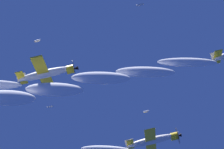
# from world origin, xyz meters

# --- Properties ---
(airplane_left_wingman) EXTENTS (8.79, 9.14, 4.88)m
(airplane_left_wingman) POSITION_xyz_m (18.59, -11.81, 59.86)
(airplane_left_wingman) COLOR silver
(airplane_slot_tail) EXTENTS (8.79, 9.15, 4.86)m
(airplane_slot_tail) POSITION_xyz_m (29.51, 5.07, 60.01)
(airplane_slot_tail) COLOR silver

